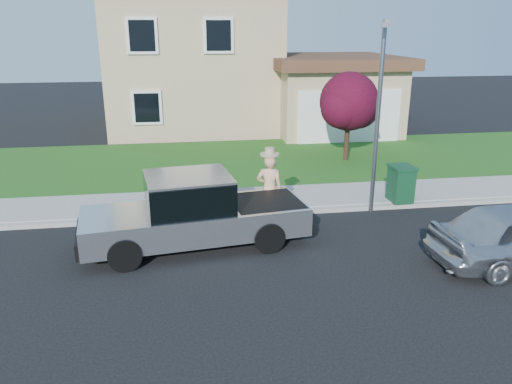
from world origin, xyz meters
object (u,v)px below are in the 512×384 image
trash_bin (401,183)px  street_lamp (379,108)px  woman (269,188)px  ornamental_tree (350,104)px  pickup_truck (194,213)px

trash_bin → street_lamp: size_ratio=0.20×
woman → trash_bin: (3.98, 0.74, -0.28)m
woman → street_lamp: bearing=-159.3°
ornamental_tree → street_lamp: street_lamp is taller
woman → ornamental_tree: (4.03, 5.71, 1.25)m
pickup_truck → ornamental_tree: 9.28m
woman → trash_bin: woman is taller
street_lamp → trash_bin: bearing=38.4°
woman → trash_bin: size_ratio=1.95×
pickup_truck → street_lamp: street_lamp is taller
trash_bin → street_lamp: street_lamp is taller
ornamental_tree → pickup_truck: bearing=-131.0°
trash_bin → pickup_truck: bearing=-164.4°
woman → ornamental_tree: ornamental_tree is taller
pickup_truck → woman: bearing=23.3°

